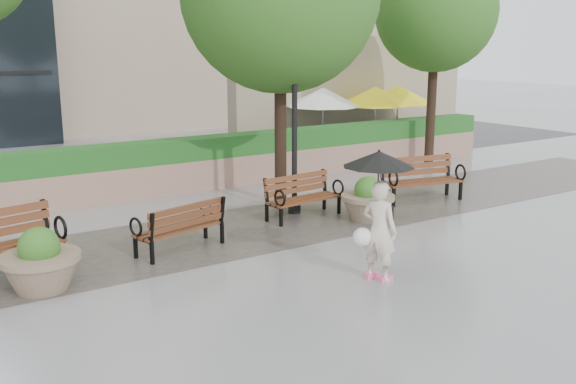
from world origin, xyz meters
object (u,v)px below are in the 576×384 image
planter_right (368,203)px  lamppost (295,123)px  bench_4 (421,188)px  planter_left (41,266)px  bench_3 (303,205)px  bench_2 (181,237)px  pedestrian (379,203)px

planter_right → lamppost: 2.35m
bench_4 → planter_left: bench_4 is taller
planter_right → lamppost: lamppost is taller
bench_4 → lamppost: bearing=179.0°
bench_3 → planter_right: (1.04, -0.92, 0.10)m
bench_2 → lamppost: 3.85m
bench_3 → planter_right: size_ratio=1.56×
bench_2 → lamppost: bearing=-176.2°
lamppost → pedestrian: bearing=-106.5°
bench_4 → lamppost: size_ratio=0.46×
bench_2 → bench_3: 3.26m
bench_2 → bench_4: bearing=168.5°
planter_right → bench_3: bearing=138.3°
planter_right → bench_4: bearing=15.5°
bench_3 → planter_left: bearing=-173.1°
bench_3 → lamppost: bearing=77.4°
bench_3 → planter_right: 1.39m
bench_2 → lamppost: size_ratio=0.40×
bench_4 → planter_left: bearing=-162.0°
bench_2 → planter_left: size_ratio=1.50×
lamppost → bench_4: bearing=-13.0°
bench_4 → planter_left: (-9.03, -0.95, 0.08)m
bench_2 → bench_3: size_ratio=1.01×
bench_2 → pedestrian: bearing=108.6°
bench_3 → pedestrian: bearing=-112.9°
bench_4 → pedestrian: 5.68m
planter_left → lamppost: 6.29m
planter_left → pedestrian: bearing=-28.3°
bench_2 → bench_3: bearing=176.9°
bench_3 → lamppost: size_ratio=0.39×
planter_right → lamppost: (-0.98, 1.36, 1.65)m
bench_3 → bench_4: bench_4 is taller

